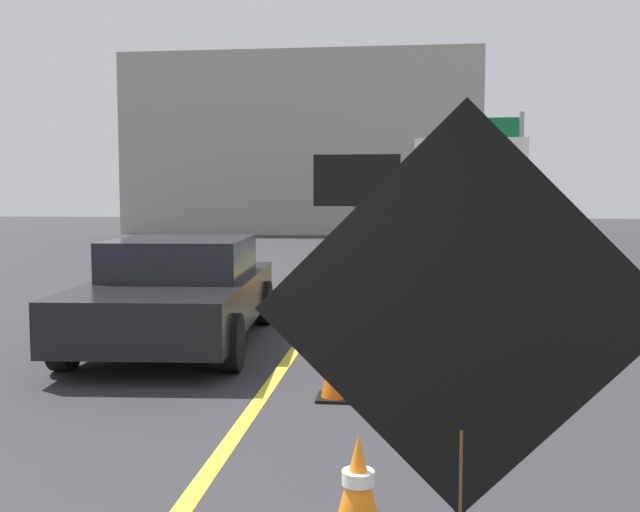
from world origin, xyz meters
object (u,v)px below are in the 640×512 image
Objects in this scene: highway_guide_sign at (499,155)px; traffic_cone_near_sign at (358,486)px; box_truck at (466,204)px; pickup_car at (179,291)px; traffic_cone_far_lane at (351,317)px; arrow_board_trailer at (356,275)px; roadwork_sign at (463,323)px; traffic_cone_mid_lane at (336,369)px.

traffic_cone_near_sign is at bearing -98.94° from highway_guide_sign.
box_truck is 14.80m from traffic_cone_near_sign.
box_truck reaches higher than pickup_car.
highway_guide_sign reaches higher than pickup_car.
highway_guide_sign reaches higher than traffic_cone_near_sign.
box_truck reaches higher than traffic_cone_far_lane.
traffic_cone_near_sign is 1.02× the size of traffic_cone_far_lane.
arrow_board_trailer is at bearing 63.59° from pickup_car.
box_truck is at bearing -102.10° from highway_guide_sign.
pickup_car is at bearing 117.52° from traffic_cone_near_sign.
roadwork_sign is at bearing -63.61° from pickup_car.
traffic_cone_far_lane is at bearing -87.39° from arrow_board_trailer.
traffic_cone_near_sign is 5.82m from traffic_cone_far_lane.
arrow_board_trailer reaches higher than traffic_cone_near_sign.
roadwork_sign is at bearing -97.42° from highway_guide_sign.
pickup_car is at bearing -115.39° from box_truck.
highway_guide_sign reaches higher than roadwork_sign.
pickup_car is 7.83× the size of traffic_cone_near_sign.
traffic_cone_mid_lane is at bearing 102.33° from roadwork_sign.
traffic_cone_near_sign is (2.70, -5.18, -0.41)m from pickup_car.
traffic_cone_far_lane is (2.23, 0.62, -0.41)m from pickup_car.
pickup_car reaches higher than traffic_cone_mid_lane.
traffic_cone_near_sign is 2.79m from traffic_cone_mid_lane.
arrow_board_trailer is (-1.11, 10.57, -0.99)m from roadwork_sign.
arrow_board_trailer is at bearing -114.58° from box_truck.
pickup_car reaches higher than traffic_cone_near_sign.
pickup_car is 7.98× the size of traffic_cone_far_lane.
roadwork_sign reaches higher than traffic_cone_near_sign.
box_truck is at bearing 83.05° from traffic_cone_near_sign.
highway_guide_sign is at bearing 70.84° from pickup_car.
highway_guide_sign is 8.41× the size of traffic_cone_near_sign.
arrow_board_trailer is 15.25m from highway_guide_sign.
highway_guide_sign is 8.58× the size of traffic_cone_far_lane.
traffic_cone_far_lane is (-0.95, 7.03, -1.19)m from roadwork_sign.
traffic_cone_near_sign is at bearing -62.48° from pickup_car.
box_truck is at bearing 85.30° from roadwork_sign.
traffic_cone_mid_lane is at bearing -87.91° from arrow_board_trailer.
box_truck is at bearing 75.67° from traffic_cone_far_lane.
roadwork_sign is 4.25m from traffic_cone_mid_lane.
roadwork_sign is at bearing -83.99° from arrow_board_trailer.
traffic_cone_far_lane is at bearing 15.56° from pickup_car.
pickup_car is 3.36m from traffic_cone_mid_lane.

